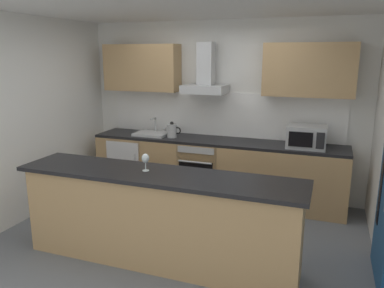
% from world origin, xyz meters
% --- Properties ---
extents(ground, '(5.20, 4.42, 0.02)m').
position_xyz_m(ground, '(0.00, 0.00, -0.01)').
color(ground, slate).
extents(ceiling, '(5.20, 4.42, 0.02)m').
position_xyz_m(ceiling, '(0.00, 0.00, 2.61)').
color(ceiling, white).
extents(wall_back, '(5.20, 0.12, 2.60)m').
position_xyz_m(wall_back, '(0.00, 1.77, 1.30)').
color(wall_back, white).
rests_on(wall_back, ground).
extents(wall_left, '(0.12, 4.42, 2.60)m').
position_xyz_m(wall_left, '(-2.16, 0.00, 1.30)').
color(wall_left, white).
rests_on(wall_left, ground).
extents(backsplash_tile, '(3.57, 0.02, 0.66)m').
position_xyz_m(backsplash_tile, '(0.00, 1.70, 1.23)').
color(backsplash_tile, white).
extents(counter_back, '(3.70, 0.60, 0.90)m').
position_xyz_m(counter_back, '(0.00, 1.39, 0.45)').
color(counter_back, tan).
rests_on(counter_back, ground).
extents(counter_island, '(2.93, 0.64, 0.97)m').
position_xyz_m(counter_island, '(-0.02, -0.53, 0.49)').
color(counter_island, tan).
rests_on(counter_island, ground).
extents(upper_cabinets, '(3.65, 0.32, 0.70)m').
position_xyz_m(upper_cabinets, '(0.00, 1.54, 1.91)').
color(upper_cabinets, tan).
extents(oven, '(0.60, 0.62, 0.80)m').
position_xyz_m(oven, '(-0.19, 1.36, 0.46)').
color(oven, slate).
rests_on(oven, ground).
extents(refrigerator, '(0.58, 0.60, 0.85)m').
position_xyz_m(refrigerator, '(-1.37, 1.36, 0.43)').
color(refrigerator, white).
rests_on(refrigerator, ground).
extents(microwave, '(0.50, 0.38, 0.30)m').
position_xyz_m(microwave, '(1.27, 1.34, 1.05)').
color(microwave, '#B7BABC').
rests_on(microwave, counter_back).
extents(sink, '(0.50, 0.40, 0.26)m').
position_xyz_m(sink, '(-1.01, 1.38, 0.93)').
color(sink, silver).
rests_on(sink, counter_back).
extents(kettle, '(0.29, 0.15, 0.24)m').
position_xyz_m(kettle, '(-0.65, 1.33, 1.01)').
color(kettle, '#B7BABC').
rests_on(kettle, counter_back).
extents(range_hood, '(0.62, 0.45, 0.72)m').
position_xyz_m(range_hood, '(-0.19, 1.49, 1.79)').
color(range_hood, '#B7BABC').
extents(wine_glass, '(0.08, 0.08, 0.18)m').
position_xyz_m(wine_glass, '(-0.16, -0.49, 1.09)').
color(wine_glass, silver).
rests_on(wine_glass, counter_island).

